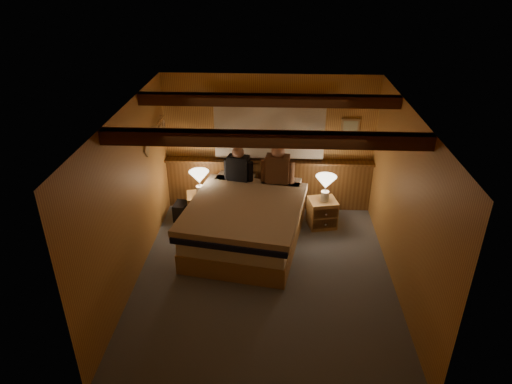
# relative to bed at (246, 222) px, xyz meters

# --- Properties ---
(floor) EXTENTS (4.20, 4.20, 0.00)m
(floor) POSITION_rel_bed_xyz_m (0.32, -0.85, -0.38)
(floor) COLOR #545B64
(floor) RESTS_ON ground
(ceiling) EXTENTS (4.20, 4.20, 0.00)m
(ceiling) POSITION_rel_bed_xyz_m (0.32, -0.85, 2.02)
(ceiling) COLOR tan
(ceiling) RESTS_ON wall_back
(wall_back) EXTENTS (3.60, 0.00, 3.60)m
(wall_back) POSITION_rel_bed_xyz_m (0.32, 1.25, 0.82)
(wall_back) COLOR gold
(wall_back) RESTS_ON floor
(wall_left) EXTENTS (0.00, 4.20, 4.20)m
(wall_left) POSITION_rel_bed_xyz_m (-1.48, -0.85, 0.82)
(wall_left) COLOR gold
(wall_left) RESTS_ON floor
(wall_right) EXTENTS (0.00, 4.20, 4.20)m
(wall_right) POSITION_rel_bed_xyz_m (2.12, -0.85, 0.82)
(wall_right) COLOR gold
(wall_right) RESTS_ON floor
(wall_front) EXTENTS (3.60, 0.00, 3.60)m
(wall_front) POSITION_rel_bed_xyz_m (0.32, -2.95, 0.82)
(wall_front) COLOR gold
(wall_front) RESTS_ON floor
(wainscot) EXTENTS (3.60, 0.23, 0.94)m
(wainscot) POSITION_rel_bed_xyz_m (0.32, 1.18, 0.10)
(wainscot) COLOR brown
(wainscot) RESTS_ON wall_back
(curtain_window) EXTENTS (2.18, 0.09, 1.11)m
(curtain_window) POSITION_rel_bed_xyz_m (0.32, 1.18, 1.14)
(curtain_window) COLOR #492512
(curtain_window) RESTS_ON wall_back
(ceiling_beams) EXTENTS (3.60, 1.65, 0.16)m
(ceiling_beams) POSITION_rel_bed_xyz_m (0.32, -0.70, 1.93)
(ceiling_beams) COLOR #492512
(ceiling_beams) RESTS_ON ceiling
(coat_rail) EXTENTS (0.05, 0.55, 0.24)m
(coat_rail) POSITION_rel_bed_xyz_m (-1.40, 0.72, 1.29)
(coat_rail) COLOR silver
(coat_rail) RESTS_ON wall_left
(framed_print) EXTENTS (0.30, 0.04, 0.25)m
(framed_print) POSITION_rel_bed_xyz_m (1.67, 1.23, 1.17)
(framed_print) COLOR #A88754
(framed_print) RESTS_ON wall_back
(bed) EXTENTS (1.98, 2.40, 0.74)m
(bed) POSITION_rel_bed_xyz_m (0.00, 0.00, 0.00)
(bed) COLOR #AB8249
(bed) RESTS_ON floor
(nightstand_left) EXTENTS (0.51, 0.48, 0.49)m
(nightstand_left) POSITION_rel_bed_xyz_m (-0.83, 0.68, -0.14)
(nightstand_left) COLOR #AB8249
(nightstand_left) RESTS_ON floor
(nightstand_right) EXTENTS (0.51, 0.48, 0.49)m
(nightstand_right) POSITION_rel_bed_xyz_m (1.23, 0.57, -0.14)
(nightstand_right) COLOR #AB8249
(nightstand_right) RESTS_ON floor
(lamp_left) EXTENTS (0.33, 0.33, 0.43)m
(lamp_left) POSITION_rel_bed_xyz_m (-0.83, 0.67, 0.41)
(lamp_left) COLOR silver
(lamp_left) RESTS_ON nightstand_left
(lamp_right) EXTENTS (0.34, 0.34, 0.44)m
(lamp_right) POSITION_rel_bed_xyz_m (1.25, 0.56, 0.41)
(lamp_right) COLOR silver
(lamp_right) RESTS_ON nightstand_right
(person_left) EXTENTS (0.50, 0.26, 0.61)m
(person_left) POSITION_rel_bed_xyz_m (-0.18, 0.78, 0.59)
(person_left) COLOR black
(person_left) RESTS_ON bed
(person_right) EXTENTS (0.56, 0.26, 0.68)m
(person_right) POSITION_rel_bed_xyz_m (0.47, 0.73, 0.62)
(person_right) COLOR #533421
(person_right) RESTS_ON bed
(duffel_bag) EXTENTS (0.54, 0.36, 0.37)m
(duffel_bag) POSITION_rel_bed_xyz_m (-1.03, 0.65, -0.22)
(duffel_bag) COLOR black
(duffel_bag) RESTS_ON floor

